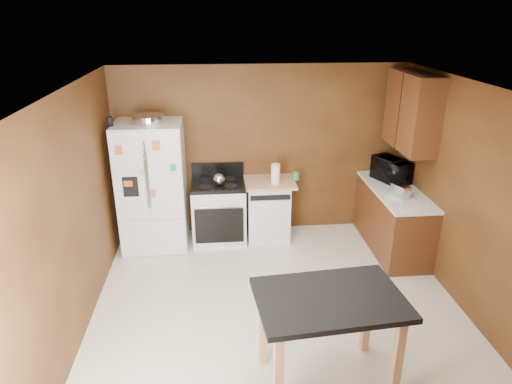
{
  "coord_description": "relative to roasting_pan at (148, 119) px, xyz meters",
  "views": [
    {
      "loc": [
        -0.64,
        -4.16,
        3.21
      ],
      "look_at": [
        -0.19,
        0.85,
        1.17
      ],
      "focal_mm": 32.0,
      "sensor_mm": 36.0,
      "label": 1
    }
  ],
  "objects": [
    {
      "name": "floor",
      "position": [
        1.53,
        -1.86,
        -1.85
      ],
      "size": [
        4.5,
        4.5,
        0.0
      ],
      "primitive_type": "plane",
      "color": "white",
      "rests_on": "ground"
    },
    {
      "name": "ceiling",
      "position": [
        1.53,
        -1.86,
        0.65
      ],
      "size": [
        4.5,
        4.5,
        0.0
      ],
      "primitive_type": "plane",
      "rotation": [
        3.14,
        0.0,
        0.0
      ],
      "color": "white",
      "rests_on": "ground"
    },
    {
      "name": "wall_back",
      "position": [
        1.53,
        0.39,
        -0.6
      ],
      "size": [
        4.2,
        0.0,
        4.2
      ],
      "primitive_type": "plane",
      "rotation": [
        1.57,
        0.0,
        0.0
      ],
      "color": "brown",
      "rests_on": "ground"
    },
    {
      "name": "wall_left",
      "position": [
        -0.57,
        -1.86,
        -0.6
      ],
      "size": [
        0.0,
        4.5,
        4.5
      ],
      "primitive_type": "plane",
      "rotation": [
        1.57,
        0.0,
        1.57
      ],
      "color": "brown",
      "rests_on": "ground"
    },
    {
      "name": "wall_right",
      "position": [
        3.63,
        -1.86,
        -0.6
      ],
      "size": [
        0.0,
        4.5,
        4.5
      ],
      "primitive_type": "plane",
      "rotation": [
        1.57,
        0.0,
        -1.57
      ],
      "color": "brown",
      "rests_on": "ground"
    },
    {
      "name": "roasting_pan",
      "position": [
        0.0,
        0.0,
        0.0
      ],
      "size": [
        0.42,
        0.42,
        0.1
      ],
      "primitive_type": "cylinder",
      "color": "silver",
      "rests_on": "refrigerator"
    },
    {
      "name": "pen_cup",
      "position": [
        -0.47,
        -0.14,
        0.01
      ],
      "size": [
        0.08,
        0.08,
        0.12
      ],
      "primitive_type": "cylinder",
      "color": "black",
      "rests_on": "refrigerator"
    },
    {
      "name": "kettle",
      "position": [
        0.9,
        -0.04,
        -0.87
      ],
      "size": [
        0.17,
        0.17,
        0.17
      ],
      "primitive_type": "sphere",
      "color": "silver",
      "rests_on": "gas_range"
    },
    {
      "name": "paper_towel",
      "position": [
        1.7,
        -0.02,
        -0.82
      ],
      "size": [
        0.14,
        0.14,
        0.29
      ],
      "primitive_type": "cylinder",
      "rotation": [
        0.0,
        0.0,
        0.15
      ],
      "color": "white",
      "rests_on": "dishwasher"
    },
    {
      "name": "green_canister",
      "position": [
        2.02,
        0.12,
        -0.91
      ],
      "size": [
        0.13,
        0.13,
        0.11
      ],
      "primitive_type": "cylinder",
      "rotation": [
        0.0,
        0.0,
        -0.34
      ],
      "color": "#39944B",
      "rests_on": "dishwasher"
    },
    {
      "name": "toaster",
      "position": [
        3.27,
        -0.68,
        -0.87
      ],
      "size": [
        0.22,
        0.27,
        0.17
      ],
      "primitive_type": "cube",
      "rotation": [
        0.0,
        0.0,
        0.4
      ],
      "color": "silver",
      "rests_on": "right_cabinets"
    },
    {
      "name": "microwave",
      "position": [
        3.35,
        -0.08,
        -0.8
      ],
      "size": [
        0.56,
        0.65,
        0.3
      ],
      "primitive_type": "imported",
      "rotation": [
        0.0,
        0.0,
        1.97
      ],
      "color": "black",
      "rests_on": "right_cabinets"
    },
    {
      "name": "refrigerator",
      "position": [
        -0.03,
        0.0,
        -0.95
      ],
      "size": [
        0.9,
        0.8,
        1.8
      ],
      "color": "white",
      "rests_on": "ground"
    },
    {
      "name": "gas_range",
      "position": [
        0.89,
        0.06,
        -1.39
      ],
      "size": [
        0.76,
        0.68,
        1.1
      ],
      "color": "white",
      "rests_on": "ground"
    },
    {
      "name": "dishwasher",
      "position": [
        1.61,
        0.09,
        -1.4
      ],
      "size": [
        0.78,
        0.63,
        0.89
      ],
      "color": "white",
      "rests_on": "ground"
    },
    {
      "name": "right_cabinets",
      "position": [
        3.36,
        -0.38,
        -0.94
      ],
      "size": [
        0.63,
        1.58,
        2.45
      ],
      "color": "#5E2D1A",
      "rests_on": "ground"
    },
    {
      "name": "island",
      "position": [
        1.81,
        -2.81,
        -1.08
      ],
      "size": [
        1.34,
        0.96,
        0.91
      ],
      "color": "black",
      "rests_on": "ground"
    }
  ]
}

